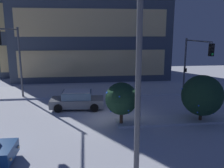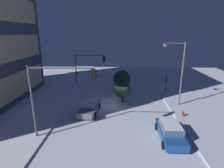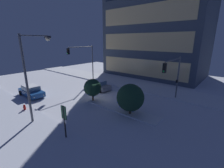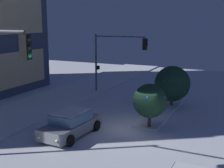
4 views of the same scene
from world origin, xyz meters
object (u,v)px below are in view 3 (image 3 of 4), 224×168
Objects in this scene: traffic_light_corner_far_right at (173,72)px; parking_info_sign at (64,118)px; car_near at (31,91)px; fire_hydrant at (25,108)px; street_lamp_arched at (33,67)px; traffic_light_corner_far_left at (83,57)px; decorated_tree_left_of_median at (93,88)px; decorated_tree_median at (130,98)px; car_far at (98,85)px.

traffic_light_corner_far_right is 13.12m from parking_info_sign.
parking_info_sign reaches higher than car_near.
car_near is 5.02m from fire_hydrant.
car_near is 9.18m from street_lamp_arched.
traffic_light_corner_far_left reaches higher than decorated_tree_left_of_median.
decorated_tree_median reaches higher than fire_hydrant.
parking_info_sign reaches higher than car_far.
street_lamp_arched reaches higher than fire_hydrant.
decorated_tree_median is (1.60, 6.64, 0.12)m from parking_info_sign.
fire_hydrant is 0.25× the size of decorated_tree_left_of_median.
decorated_tree_median reaches higher than car_far.
traffic_light_corner_far_right is 0.69× the size of street_lamp_arched.
traffic_light_corner_far_right is 1.90× the size of decorated_tree_left_of_median.
street_lamp_arched is 2.74× the size of decorated_tree_left_of_median.
street_lamp_arched is 5.61m from parking_info_sign.
decorated_tree_median is at bearing 17.26° from car_near.
decorated_tree_left_of_median is at bearing 131.32° from car_far.
traffic_light_corner_far_right is 14.84m from street_lamp_arched.
car_near is 1.04× the size of car_far.
decorated_tree_left_of_median is (-3.98, 6.66, 0.06)m from parking_info_sign.
car_near is at bearing -58.03° from traffic_light_corner_far_right.
car_far is 6.04× the size of fire_hydrant.
street_lamp_arched is at bearing 85.63° from parking_info_sign.
traffic_light_corner_far_left is 15.94m from traffic_light_corner_far_right.
fire_hydrant is 7.91m from parking_info_sign.
fire_hydrant is (4.48, -12.32, -4.29)m from traffic_light_corner_far_left.
parking_info_sign is at bearing -103.55° from decorated_tree_median.
traffic_light_corner_far_right is at bearing -25.85° from street_lamp_arched.
decorated_tree_median is at bearing 35.28° from fire_hydrant.
traffic_light_corner_far_right is 7.55× the size of fire_hydrant.
traffic_light_corner_far_left reaches higher than car_near.
parking_info_sign is 7.76m from decorated_tree_left_of_median.
street_lamp_arched is 10.91× the size of fire_hydrant.
decorated_tree_left_of_median is (3.04, -3.92, 1.13)m from car_far.
decorated_tree_median is (-2.07, -5.79, -1.98)m from traffic_light_corner_far_right.
car_near and car_far have the same top height.
parking_info_sign is (-3.67, -12.43, -2.10)m from traffic_light_corner_far_right.
decorated_tree_median reaches higher than car_near.
traffic_light_corner_far_left is 1.99× the size of decorated_tree_median.
street_lamp_arched is (7.60, -2.54, 4.47)m from car_near.
parking_info_sign is at bearing -16.44° from traffic_light_corner_far_right.
car_near is 18.80m from traffic_light_corner_far_right.
decorated_tree_median is (6.06, 6.57, -3.28)m from street_lamp_arched.
parking_info_sign is 0.84× the size of decorated_tree_median.
car_near is 9.43m from car_far.
traffic_light_corner_far_right reaches higher than fire_hydrant.
street_lamp_arched is 7.40m from decorated_tree_left_of_median.
fire_hydrant is (-11.45, -12.43, -3.53)m from traffic_light_corner_far_right.
traffic_light_corner_far_left is 2.24× the size of decorated_tree_left_of_median.
traffic_light_corner_far_left is at bearing 39.99° from street_lamp_arched.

